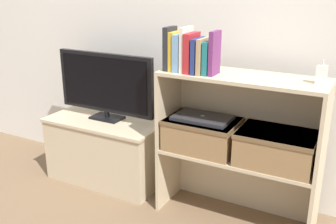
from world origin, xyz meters
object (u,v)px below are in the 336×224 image
(book_tan, at_px, (203,56))
(book_teal, at_px, (209,58))
(tv_stand, at_px, (109,148))
(book_crimson, at_px, (192,53))
(storage_basket_right, at_px, (276,147))
(tv, at_px, (105,84))
(book_ivory, at_px, (186,49))
(book_navy, at_px, (198,56))
(laptop, at_px, (203,118))
(book_plum, at_px, (215,53))
(baby_monitor, at_px, (321,75))
(book_mustard, at_px, (175,51))
(book_charcoal, at_px, (170,48))
(storage_basket_left, at_px, (202,133))
(book_skyblue, at_px, (180,53))

(book_tan, xyz_separation_m, book_teal, (0.03, 0.00, -0.01))
(tv_stand, xyz_separation_m, book_crimson, (0.70, -0.12, 0.77))
(book_crimson, xyz_separation_m, storage_basket_right, (0.50, 0.05, -0.48))
(tv, distance_m, book_ivory, 0.74)
(book_navy, relative_size, laptop, 0.58)
(book_teal, bearing_deg, book_crimson, 180.00)
(book_plum, xyz_separation_m, laptop, (-0.08, 0.05, -0.40))
(book_navy, distance_m, laptop, 0.38)
(book_ivory, xyz_separation_m, book_tan, (0.10, -0.00, -0.03))
(book_navy, distance_m, baby_monitor, 0.65)
(book_ivory, bearing_deg, book_crimson, -0.00)
(book_teal, distance_m, book_plum, 0.04)
(book_mustard, bearing_deg, book_tan, 0.00)
(tv_stand, height_order, book_ivory, book_ivory)
(book_charcoal, distance_m, baby_monitor, 0.82)
(book_charcoal, bearing_deg, tv_stand, 167.99)
(book_tan, bearing_deg, laptop, 105.00)
(book_tan, relative_size, laptop, 0.58)
(book_crimson, bearing_deg, laptop, 37.67)
(book_tan, distance_m, storage_basket_right, 0.64)
(tv_stand, bearing_deg, storage_basket_right, -3.54)
(book_mustard, distance_m, book_crimson, 0.10)
(book_charcoal, height_order, laptop, book_charcoal)
(book_charcoal, bearing_deg, storage_basket_left, 13.18)
(book_skyblue, bearing_deg, book_crimson, 0.00)
(book_navy, distance_m, storage_basket_left, 0.47)
(book_navy, bearing_deg, book_tan, -0.00)
(tv, distance_m, baby_monitor, 1.40)
(book_skyblue, bearing_deg, book_tan, 0.00)
(tv, distance_m, book_navy, 0.80)
(book_skyblue, xyz_separation_m, book_crimson, (0.07, 0.00, 0.00))
(book_mustard, relative_size, baby_monitor, 1.77)
(tv, bearing_deg, book_mustard, -11.23)
(baby_monitor, bearing_deg, tv_stand, 177.54)
(tv_stand, relative_size, book_navy, 4.28)
(tv_stand, xyz_separation_m, book_plum, (0.83, -0.12, 0.78))
(tv_stand, distance_m, book_crimson, 1.05)
(book_skyblue, xyz_separation_m, book_plum, (0.20, 0.00, 0.01))
(book_charcoal, relative_size, book_plum, 1.03)
(book_teal, xyz_separation_m, storage_basket_left, (-0.04, 0.05, -0.46))
(book_mustard, bearing_deg, tv_stand, 168.63)
(storage_basket_right, bearing_deg, book_mustard, -175.68)
(tv_stand, distance_m, book_charcoal, 0.97)
(book_ivory, xyz_separation_m, baby_monitor, (0.71, 0.06, -0.08))
(book_ivory, height_order, book_plum, book_ivory)
(book_plum, bearing_deg, book_mustard, 180.00)
(book_skyblue, height_order, book_teal, book_skyblue)
(storage_basket_left, relative_size, laptop, 1.25)
(tv_stand, distance_m, storage_basket_right, 1.23)
(baby_monitor, bearing_deg, book_ivory, -175.15)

